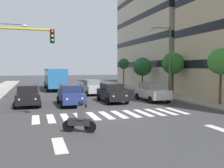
# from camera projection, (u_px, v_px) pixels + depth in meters

# --- Properties ---
(ground_plane) EXTENTS (180.00, 180.00, 0.00)m
(ground_plane) POSITION_uv_depth(u_px,v_px,m) (113.00, 115.00, 16.45)
(ground_plane) COLOR #38383A
(building_left_block_0) EXTENTS (10.27, 19.79, 18.59)m
(building_left_block_0) POSITION_uv_depth(u_px,v_px,m) (165.00, 31.00, 41.33)
(building_left_block_0) COLOR beige
(building_left_block_0) RESTS_ON ground_plane
(crosswalk_markings) EXTENTS (10.35, 2.80, 0.01)m
(crosswalk_markings) POSITION_uv_depth(u_px,v_px,m) (113.00, 115.00, 16.45)
(crosswalk_markings) COLOR silver
(crosswalk_markings) RESTS_ON ground_plane
(lane_arrow_0) EXTENTS (0.50, 2.20, 0.01)m
(lane_arrow_0) POSITION_uv_depth(u_px,v_px,m) (222.00, 130.00, 12.46)
(lane_arrow_0) COLOR silver
(lane_arrow_0) RESTS_ON ground_plane
(lane_arrow_1) EXTENTS (0.50, 2.20, 0.01)m
(lane_arrow_1) POSITION_uv_depth(u_px,v_px,m) (59.00, 145.00, 9.99)
(lane_arrow_1) COLOR silver
(lane_arrow_1) RESTS_ON ground_plane
(car_0) EXTENTS (2.02, 4.44, 1.72)m
(car_0) POSITION_uv_depth(u_px,v_px,m) (152.00, 92.00, 23.35)
(car_0) COLOR silver
(car_0) RESTS_ON ground_plane
(car_1) EXTENTS (2.02, 4.44, 1.72)m
(car_1) POSITION_uv_depth(u_px,v_px,m) (112.00, 92.00, 22.51)
(car_1) COLOR black
(car_1) RESTS_ON ground_plane
(car_2) EXTENTS (2.02, 4.44, 1.72)m
(car_2) POSITION_uv_depth(u_px,v_px,m) (71.00, 95.00, 20.65)
(car_2) COLOR navy
(car_2) RESTS_ON ground_plane
(car_3) EXTENTS (2.02, 4.44, 1.72)m
(car_3) POSITION_uv_depth(u_px,v_px,m) (28.00, 95.00, 20.38)
(car_3) COLOR black
(car_3) RESTS_ON ground_plane
(car_row2_0) EXTENTS (2.02, 4.44, 1.72)m
(car_row2_0) POSITION_uv_depth(u_px,v_px,m) (92.00, 87.00, 28.84)
(car_row2_0) COLOR #B2B7BC
(car_row2_0) RESTS_ON ground_plane
(bus_behind_traffic) EXTENTS (2.78, 10.50, 3.00)m
(bus_behind_traffic) POSITION_uv_depth(u_px,v_px,m) (55.00, 77.00, 35.72)
(bus_behind_traffic) COLOR #286BAD
(bus_behind_traffic) RESTS_ON ground_plane
(motorcycle_with_rider) EXTENTS (1.56, 0.87, 1.57)m
(motorcycle_with_rider) POSITION_uv_depth(u_px,v_px,m) (80.00, 119.00, 11.90)
(motorcycle_with_rider) COLOR black
(motorcycle_with_rider) RESTS_ON ground_plane
(traffic_light_gantry) EXTENTS (3.99, 0.36, 5.50)m
(traffic_light_gantry) POSITION_uv_depth(u_px,v_px,m) (2.00, 58.00, 13.28)
(traffic_light_gantry) COLOR #AD991E
(traffic_light_gantry) RESTS_ON ground_plane
(street_lamp_left) EXTENTS (2.37, 0.28, 7.29)m
(street_lamp_left) POSITION_uv_depth(u_px,v_px,m) (167.00, 55.00, 25.73)
(street_lamp_left) COLOR #4C6B56
(street_lamp_left) RESTS_ON sidewalk_left
(street_tree_0) EXTENTS (2.15, 2.15, 4.60)m
(street_tree_0) POSITION_uv_depth(u_px,v_px,m) (221.00, 62.00, 19.91)
(street_tree_0) COLOR #513823
(street_tree_0) RESTS_ON sidewalk_left
(street_tree_1) EXTENTS (2.47, 2.47, 4.73)m
(street_tree_1) POSITION_uv_depth(u_px,v_px,m) (173.00, 64.00, 27.35)
(street_tree_1) COLOR #513823
(street_tree_1) RESTS_ON sidewalk_left
(street_tree_2) EXTENTS (2.57, 2.57, 4.44)m
(street_tree_2) POSITION_uv_depth(u_px,v_px,m) (142.00, 67.00, 33.92)
(street_tree_2) COLOR #513823
(street_tree_2) RESTS_ON sidewalk_left
(street_tree_3) EXTENTS (1.82, 1.82, 4.62)m
(street_tree_3) POSITION_uv_depth(u_px,v_px,m) (124.00, 64.00, 41.36)
(street_tree_3) COLOR #513823
(street_tree_3) RESTS_ON sidewalk_left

